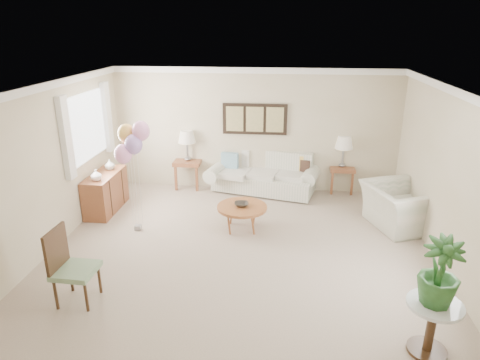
{
  "coord_description": "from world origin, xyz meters",
  "views": [
    {
      "loc": [
        0.63,
        -5.84,
        3.41
      ],
      "look_at": [
        -0.06,
        0.6,
        1.05
      ],
      "focal_mm": 32.0,
      "sensor_mm": 36.0,
      "label": 1
    }
  ],
  "objects_px": {
    "coffee_table": "(242,208)",
    "accent_chair": "(69,265)",
    "balloon_cluster": "(131,142)",
    "sofa": "(264,176)",
    "armchair": "(399,207)"
  },
  "relations": [
    {
      "from": "coffee_table",
      "to": "balloon_cluster",
      "type": "distance_m",
      "value": 2.18
    },
    {
      "from": "coffee_table",
      "to": "balloon_cluster",
      "type": "bearing_deg",
      "value": -174.16
    },
    {
      "from": "coffee_table",
      "to": "accent_chair",
      "type": "bearing_deg",
      "value": -130.66
    },
    {
      "from": "coffee_table",
      "to": "accent_chair",
      "type": "distance_m",
      "value": 3.04
    },
    {
      "from": "accent_chair",
      "to": "armchair",
      "type": "bearing_deg",
      "value": 29.82
    },
    {
      "from": "accent_chair",
      "to": "balloon_cluster",
      "type": "xyz_separation_m",
      "value": [
        0.16,
        2.11,
        1.06
      ]
    },
    {
      "from": "armchair",
      "to": "sofa",
      "type": "bearing_deg",
      "value": 38.54
    },
    {
      "from": "sofa",
      "to": "armchair",
      "type": "xyz_separation_m",
      "value": [
        2.46,
        -1.51,
        0.04
      ]
    },
    {
      "from": "coffee_table",
      "to": "balloon_cluster",
      "type": "xyz_separation_m",
      "value": [
        -1.82,
        -0.19,
        1.19
      ]
    },
    {
      "from": "sofa",
      "to": "armchair",
      "type": "height_order",
      "value": "sofa"
    },
    {
      "from": "coffee_table",
      "to": "accent_chair",
      "type": "relative_size",
      "value": 0.86
    },
    {
      "from": "accent_chair",
      "to": "balloon_cluster",
      "type": "bearing_deg",
      "value": 85.8
    },
    {
      "from": "balloon_cluster",
      "to": "accent_chair",
      "type": "bearing_deg",
      "value": -94.2
    },
    {
      "from": "coffee_table",
      "to": "armchair",
      "type": "xyz_separation_m",
      "value": [
        2.74,
        0.4,
        -0.03
      ]
    },
    {
      "from": "accent_chair",
      "to": "balloon_cluster",
      "type": "relative_size",
      "value": 0.53
    }
  ]
}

